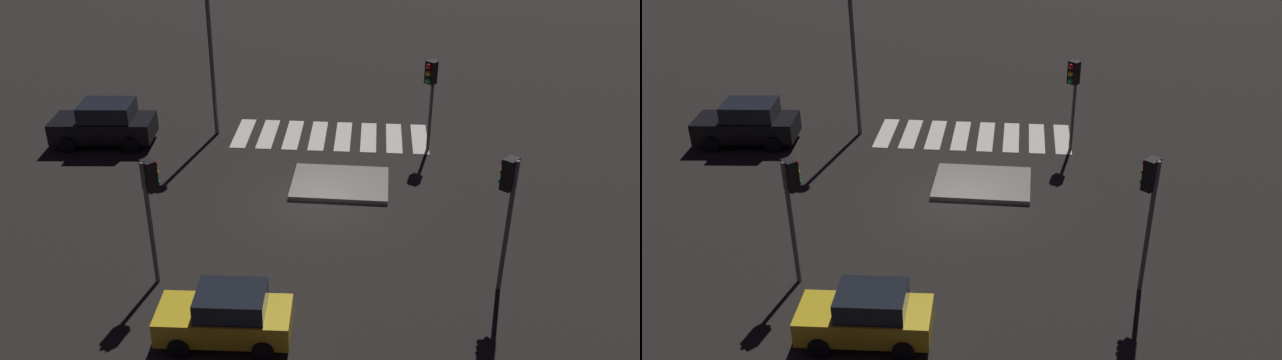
% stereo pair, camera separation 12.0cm
% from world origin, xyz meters
% --- Properties ---
extents(ground_plane, '(80.00, 80.00, 0.00)m').
position_xyz_m(ground_plane, '(0.00, 0.00, 0.00)').
color(ground_plane, black).
extents(traffic_island, '(3.82, 2.90, 0.18)m').
position_xyz_m(traffic_island, '(-0.68, -1.49, 0.09)').
color(traffic_island, gray).
rests_on(traffic_island, ground).
extents(car_yellow, '(3.76, 1.84, 1.61)m').
position_xyz_m(car_yellow, '(1.96, 7.68, 0.79)').
color(car_yellow, gold).
rests_on(car_yellow, ground).
extents(car_black, '(4.55, 2.34, 1.93)m').
position_xyz_m(car_black, '(9.88, -4.60, 0.95)').
color(car_black, black).
rests_on(car_black, ground).
extents(traffic_light_north, '(0.54, 0.53, 4.15)m').
position_xyz_m(traffic_light_north, '(4.56, 5.15, 3.15)').
color(traffic_light_north, '#47474C').
rests_on(traffic_light_north, ground).
extents(traffic_light_west, '(0.53, 0.54, 4.41)m').
position_xyz_m(traffic_light_west, '(-5.77, 4.71, 3.34)').
color(traffic_light_west, '#47474C').
rests_on(traffic_light_west, ground).
extents(traffic_light_south, '(0.54, 0.53, 4.07)m').
position_xyz_m(traffic_light_south, '(-4.21, -4.93, 3.09)').
color(traffic_light_south, '#47474C').
rests_on(traffic_light_south, ground).
extents(street_lamp, '(0.56, 0.56, 7.43)m').
position_xyz_m(street_lamp, '(5.22, -6.00, 5.09)').
color(street_lamp, '#47474C').
rests_on(street_lamp, ground).
extents(crosswalk_near, '(8.75, 3.20, 0.02)m').
position_xyz_m(crosswalk_near, '(0.00, -6.15, 0.01)').
color(crosswalk_near, silver).
rests_on(crosswalk_near, ground).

